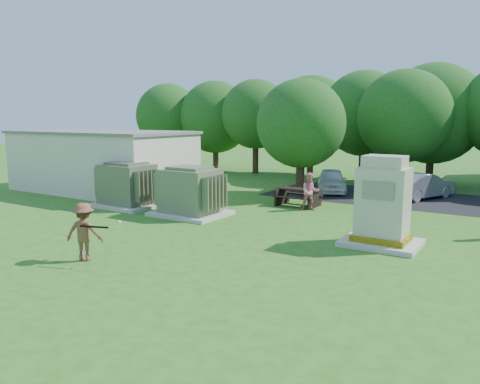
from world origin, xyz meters
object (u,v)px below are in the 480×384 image
Objects in this scene: car_silver_a at (421,186)px; transformer_right at (190,192)px; transformer_left at (127,186)px; car_white at (332,180)px; picnic_table at (298,195)px; batter at (84,232)px; generator_cabinet at (383,207)px; person_by_generator at (398,222)px; person_at_picnic at (310,192)px.

transformer_right is at bearing 75.59° from car_silver_a.
car_white is (6.46, 9.05, -0.33)m from transformer_left.
car_white reaches higher than picnic_table.
picnic_table is at bearing -123.55° from batter.
transformer_left is at bearing 180.00° from transformer_right.
picnic_table is 6.78m from car_silver_a.
car_silver_a is (4.64, 0.39, 0.02)m from car_white.
generator_cabinet is 1.85× the size of person_by_generator.
person_by_generator is at bearing 120.91° from car_silver_a.
transformer_right is 0.79× the size of car_white.
transformer_left is 8.40m from person_at_picnic.
person_at_picnic is at bearing -37.29° from picnic_table.
picnic_table is at bearing 72.81° from car_silver_a.
batter is 1.01× the size of person_at_picnic.
person_by_generator is (0.46, 0.26, -0.49)m from generator_cabinet.
generator_cabinet is at bearing -83.11° from car_white.
person_by_generator reaches higher than car_white.
car_white is at bearing 119.71° from generator_cabinet.
person_at_picnic is at bearing 25.66° from transformer_left.
car_white is at bearing 54.47° from transformer_left.
transformer_left is at bearing 178.02° from generator_cabinet.
car_white is 4.66m from car_silver_a.
picnic_table is at bearing -41.22° from person_by_generator.
generator_cabinet is at bearing 26.35° from person_by_generator.
batter reaches higher than car_white.
transformer_right is at bearing -172.28° from person_at_picnic.
generator_cabinet is 0.72m from person_by_generator.
transformer_left is 1.90× the size of person_by_generator.
transformer_left is 0.75× the size of car_silver_a.
car_silver_a is at bearing -135.76° from batter.
car_silver_a is (7.40, 9.44, -0.31)m from transformer_right.
transformer_right is at bearing 177.12° from generator_cabinet.
transformer_right is 8.18m from generator_cabinet.
picnic_table is 7.21m from person_by_generator.
person_at_picnic is at bearing -101.30° from car_white.
transformer_left is 12.32m from person_by_generator.
generator_cabinet is (8.16, -0.41, 0.31)m from transformer_right.
person_at_picnic is at bearing 136.71° from generator_cabinet.
transformer_right is at bearing -103.63° from batter.
transformer_left and transformer_right have the same top height.
person_at_picnic is (-4.75, 3.79, 0.05)m from person_by_generator.
person_by_generator is (5.65, -4.47, 0.28)m from picnic_table.
transformer_right is 0.75× the size of car_silver_a.
transformer_left reaches higher than person_by_generator.
transformer_left is 1.77× the size of batter.
person_at_picnic is 0.42× the size of car_silver_a.
transformer_right is at bearing -129.80° from car_white.
car_silver_a is at bearing 40.38° from transformer_left.
person_by_generator is at bearing -38.35° from picnic_table.
picnic_table is at bearing -110.32° from car_white.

